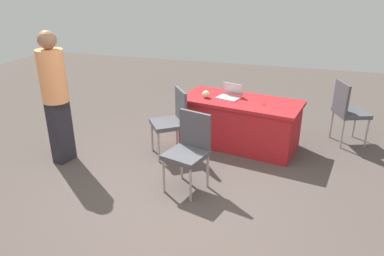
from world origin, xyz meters
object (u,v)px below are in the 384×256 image
at_px(chair_near_front, 173,118).
at_px(person_attendee_standing, 55,92).
at_px(scissors_red, 264,103).
at_px(yarn_ball, 206,94).
at_px(chair_tucked_right, 189,147).
at_px(table_foreground, 239,122).
at_px(laptop_silver, 230,95).
at_px(chair_aisle, 348,109).

xyz_separation_m(chair_near_front, person_attendee_standing, (1.40, 0.63, 0.46)).
bearing_deg(scissors_red, yarn_ball, -97.41).
xyz_separation_m(chair_tucked_right, yarn_ball, (0.15, -1.33, 0.24)).
relative_size(table_foreground, chair_tucked_right, 1.98).
relative_size(table_foreground, person_attendee_standing, 1.04).
bearing_deg(laptop_silver, chair_tucked_right, 99.88).
distance_m(chair_near_front, laptop_silver, 0.96).
height_order(table_foreground, person_attendee_standing, person_attendee_standing).
height_order(laptop_silver, yarn_ball, laptop_silver).
bearing_deg(person_attendee_standing, chair_tucked_right, 96.40).
distance_m(table_foreground, chair_tucked_right, 1.44).
bearing_deg(laptop_silver, yarn_ball, 35.52).
distance_m(person_attendee_standing, laptop_silver, 2.45).
bearing_deg(chair_near_front, scissors_red, -102.56).
height_order(yarn_ball, scissors_red, yarn_ball).
distance_m(chair_near_front, chair_aisle, 2.65).
distance_m(chair_near_front, scissors_red, 1.32).
relative_size(chair_tucked_right, scissors_red, 5.25).
bearing_deg(chair_aisle, yarn_ball, -94.99).
bearing_deg(chair_tucked_right, scissors_red, -101.77).
distance_m(chair_aisle, yarn_ball, 2.15).
distance_m(chair_tucked_right, yarn_ball, 1.36).
distance_m(table_foreground, chair_aisle, 1.64).
bearing_deg(yarn_ball, scissors_red, 179.92).
height_order(chair_near_front, chair_tucked_right, chair_near_front).
xyz_separation_m(person_attendee_standing, yarn_ball, (-1.74, -1.16, -0.23)).
distance_m(chair_tucked_right, laptop_silver, 1.47).
height_order(chair_tucked_right, chair_aisle, chair_aisle).
distance_m(person_attendee_standing, yarn_ball, 2.11).
xyz_separation_m(laptop_silver, yarn_ball, (0.34, 0.11, 0.02)).
distance_m(laptop_silver, yarn_ball, 0.36).
height_order(table_foreground, chair_tucked_right, chair_tucked_right).
bearing_deg(chair_tucked_right, person_attendee_standing, 11.10).
distance_m(table_foreground, laptop_silver, 0.44).
height_order(chair_tucked_right, scissors_red, chair_tucked_right).
distance_m(laptop_silver, scissors_red, 0.53).
distance_m(chair_near_front, chair_tucked_right, 0.94).
bearing_deg(chair_tucked_right, table_foreground, -88.63).
bearing_deg(person_attendee_standing, yarn_ball, 135.21).
relative_size(table_foreground, chair_near_front, 1.95).
height_order(chair_aisle, person_attendee_standing, person_attendee_standing).
xyz_separation_m(person_attendee_standing, scissors_red, (-2.60, -1.16, -0.28)).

